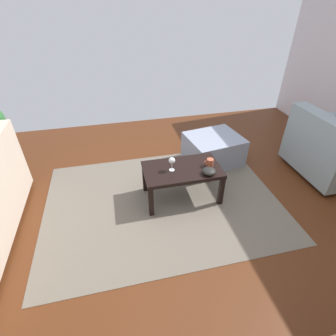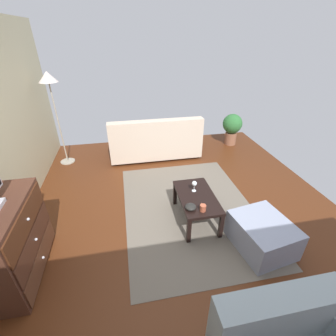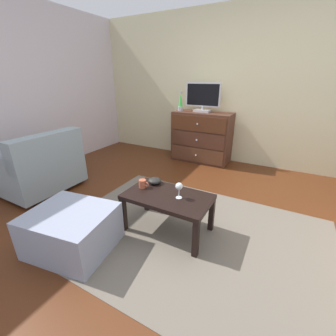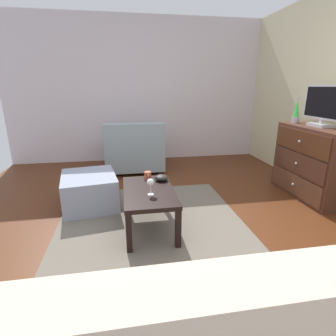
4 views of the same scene
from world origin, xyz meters
TOP-DOWN VIEW (x-y plane):
  - ground_plane at (0.00, 0.00)m, footprint 5.94×4.90m
  - wall_accent_rear at (0.00, 2.21)m, footprint 5.94×0.12m
  - wall_plain_left at (-2.73, 0.00)m, footprint 0.12×4.90m
  - area_rug at (0.20, -0.20)m, footprint 2.60×1.90m
  - dresser at (-0.49, 1.90)m, footprint 1.04×0.49m
  - tv at (-0.51, 1.92)m, footprint 0.62×0.18m
  - lava_lamp at (-0.91, 1.85)m, footprint 0.09×0.09m
  - coffee_table at (-0.03, -0.23)m, footprint 0.84×0.48m
  - wine_glass at (0.09, -0.22)m, footprint 0.07×0.07m
  - mug at (-0.34, -0.21)m, footprint 0.11×0.08m
  - bowl_decorative at (-0.28, -0.07)m, footprint 0.14×0.14m
  - armchair at (-1.97, -0.27)m, footprint 0.80×0.94m
  - ottoman at (-0.66, -0.86)m, footprint 0.78×0.70m

SIDE VIEW (x-z plane):
  - ground_plane at x=0.00m, z-range -0.05..0.00m
  - area_rug at x=0.20m, z-range 0.00..0.01m
  - ottoman at x=-0.66m, z-range 0.00..0.38m
  - armchair at x=-1.97m, z-range -0.07..0.75m
  - coffee_table at x=-0.03m, z-range 0.14..0.55m
  - bowl_decorative at x=-0.28m, z-range 0.40..0.47m
  - mug at x=-0.34m, z-range 0.40..0.49m
  - dresser at x=-0.49m, z-range 0.00..0.89m
  - wine_glass at x=0.09m, z-range 0.44..0.60m
  - lava_lamp at x=-0.91m, z-range 0.87..1.20m
  - tv at x=-0.51m, z-range 0.90..1.39m
  - wall_accent_rear at x=0.00m, z-range 0.00..2.54m
  - wall_plain_left at x=-2.73m, z-range 0.00..2.54m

